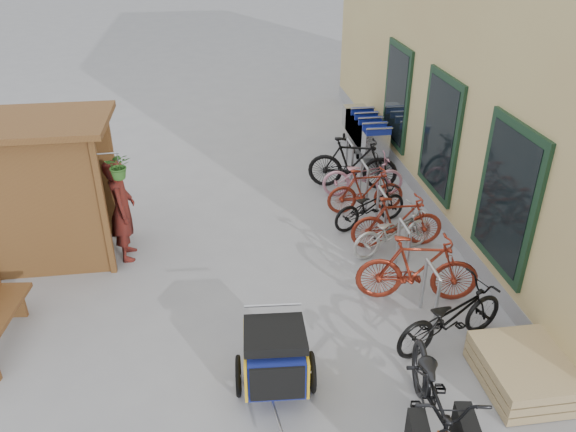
{
  "coord_description": "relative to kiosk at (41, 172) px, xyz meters",
  "views": [
    {
      "loc": [
        -0.57,
        -6.03,
        5.16
      ],
      "look_at": [
        0.5,
        1.5,
        1.0
      ],
      "focal_mm": 35.0,
      "sensor_mm": 36.0,
      "label": 1
    }
  ],
  "objects": [
    {
      "name": "building",
      "position": [
        9.77,
        2.03,
        1.94
      ],
      "size": [
        6.07,
        13.0,
        7.0
      ],
      "color": "tan",
      "rests_on": "ground"
    },
    {
      "name": "bike_rack",
      "position": [
        5.58,
        -0.07,
        -1.04
      ],
      "size": [
        0.05,
        5.35,
        0.86
      ],
      "color": "#A5A8AD",
      "rests_on": "ground"
    },
    {
      "name": "bike_4",
      "position": [
        5.48,
        0.29,
        -1.15
      ],
      "size": [
        1.61,
        1.02,
        0.8
      ],
      "primitive_type": "imported",
      "rotation": [
        0.0,
        0.0,
        1.92
      ],
      "color": "black",
      "rests_on": "ground"
    },
    {
      "name": "child_trailer",
      "position": [
        3.26,
        -3.51,
        -1.02
      ],
      "size": [
        0.98,
        1.63,
        0.95
      ],
      "rotation": [
        0.0,
        0.0,
        -0.07
      ],
      "color": "navy",
      "rests_on": "ground"
    },
    {
      "name": "bike_3",
      "position": [
        5.73,
        -0.51,
        -1.07
      ],
      "size": [
        1.62,
        0.5,
        0.96
      ],
      "primitive_type": "imported",
      "rotation": [
        0.0,
        0.0,
        1.54
      ],
      "color": "maroon",
      "rests_on": "ground"
    },
    {
      "name": "pallet_stack",
      "position": [
        6.28,
        -3.87,
        -1.34
      ],
      "size": [
        1.0,
        1.2,
        0.4
      ],
      "color": "tan",
      "rests_on": "ground"
    },
    {
      "name": "cargo_bike",
      "position": [
        4.87,
        -4.48,
        -1.02
      ],
      "size": [
        1.04,
        2.14,
        1.08
      ],
      "rotation": [
        0.0,
        0.0,
        -0.16
      ],
      "color": "black",
      "rests_on": "ground"
    },
    {
      "name": "bike_2",
      "position": [
        5.6,
        -0.68,
        -1.15
      ],
      "size": [
        1.63,
        0.95,
        0.81
      ],
      "primitive_type": "imported",
      "rotation": [
        0.0,
        0.0,
        1.86
      ],
      "color": "#B6B7B2",
      "rests_on": "ground"
    },
    {
      "name": "ground",
      "position": [
        3.28,
        -2.47,
        -1.55
      ],
      "size": [
        80.0,
        80.0,
        0.0
      ],
      "primitive_type": "plane",
      "color": "gray"
    },
    {
      "name": "bike_5",
      "position": [
        5.53,
        0.81,
        -1.1
      ],
      "size": [
        1.5,
        0.44,
        0.9
      ],
      "primitive_type": "imported",
      "rotation": [
        0.0,
        0.0,
        1.58
      ],
      "color": "maroon",
      "rests_on": "ground"
    },
    {
      "name": "kiosk",
      "position": [
        0.0,
        0.0,
        0.0
      ],
      "size": [
        2.49,
        1.65,
        2.4
      ],
      "color": "brown",
      "rests_on": "ground"
    },
    {
      "name": "bike_0",
      "position": [
        5.65,
        -3.02,
        -1.1
      ],
      "size": [
        1.84,
        1.15,
        0.91
      ],
      "primitive_type": "imported",
      "rotation": [
        0.0,
        0.0,
        1.91
      ],
      "color": "black",
      "rests_on": "ground"
    },
    {
      "name": "bike_1",
      "position": [
        5.55,
        -2.01,
        -1.01
      ],
      "size": [
        1.86,
        0.84,
        1.08
      ],
      "primitive_type": "imported",
      "rotation": [
        0.0,
        0.0,
        1.38
      ],
      "color": "maroon",
      "rests_on": "ground"
    },
    {
      "name": "person_kiosk",
      "position": [
        1.17,
        -0.17,
        -0.67
      ],
      "size": [
        0.47,
        0.67,
        1.76
      ],
      "primitive_type": "imported",
      "rotation": [
        0.0,
        0.0,
        1.65
      ],
      "color": "maroon",
      "rests_on": "ground"
    },
    {
      "name": "bike_6",
      "position": [
        5.67,
        1.53,
        -1.12
      ],
      "size": [
        1.69,
        0.7,
        0.87
      ],
      "primitive_type": "imported",
      "rotation": [
        0.0,
        0.0,
        1.49
      ],
      "color": "pink",
      "rests_on": "ground"
    },
    {
      "name": "bike_7",
      "position": [
        5.54,
        1.9,
        -1.0
      ],
      "size": [
        1.92,
        1.0,
        1.11
      ],
      "primitive_type": "imported",
      "rotation": [
        0.0,
        0.0,
        1.3
      ],
      "color": "black",
      "rests_on": "ground"
    },
    {
      "name": "shopping_carts",
      "position": [
        6.28,
        3.74,
        -0.94
      ],
      "size": [
        0.58,
        2.32,
        1.05
      ],
      "color": "silver",
      "rests_on": "ground"
    }
  ]
}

